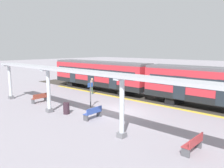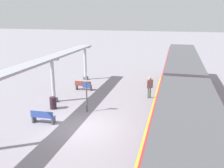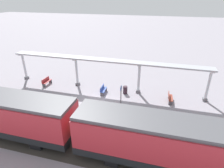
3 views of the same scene
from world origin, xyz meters
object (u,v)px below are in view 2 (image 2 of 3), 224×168
bench_near_end (43,117)px  trash_bin (53,103)px  train_near_carriage (182,74)px  bench_far_end (83,85)px  canopy_pillar_nearest (85,63)px  platform_info_sign (87,94)px  passenger_waiting_near_edge (149,85)px  canopy_pillar_second (53,80)px

bench_near_end → trash_bin: size_ratio=1.73×
train_near_carriage → bench_far_end: (8.49, 0.81, -1.39)m
canopy_pillar_nearest → bench_far_end: 3.99m
train_near_carriage → canopy_pillar_nearest: train_near_carriage is taller
train_near_carriage → platform_info_sign: 8.49m
trash_bin → canopy_pillar_nearest: bearing=-85.7°
trash_bin → platform_info_sign: (-2.59, -0.08, 0.89)m
train_near_carriage → passenger_waiting_near_edge: (2.48, 1.50, -0.71)m
bench_near_end → passenger_waiting_near_edge: bearing=-132.2°
bench_far_end → platform_info_sign: (-2.08, 4.75, 0.89)m
bench_far_end → passenger_waiting_near_edge: (-6.01, 0.69, 0.68)m
canopy_pillar_nearest → trash_bin: (-0.64, 8.42, -1.31)m
bench_far_end → trash_bin: trash_bin is taller
train_near_carriage → platform_info_sign: size_ratio=6.40×
canopy_pillar_nearest → bench_near_end: size_ratio=2.27×
platform_info_sign → bench_near_end: bearing=51.1°
canopy_pillar_nearest → bench_near_end: (-1.20, 10.85, -1.31)m
bench_far_end → platform_info_sign: size_ratio=0.69×
canopy_pillar_second → passenger_waiting_near_edge: bearing=-158.9°
bench_near_end → canopy_pillar_second: bearing=-72.4°
platform_info_sign → passenger_waiting_near_edge: platform_info_sign is taller
canopy_pillar_second → trash_bin: (-0.64, 1.37, -1.31)m
canopy_pillar_nearest → platform_info_sign: bearing=111.1°
train_near_carriage → passenger_waiting_near_edge: 2.98m
canopy_pillar_second → platform_info_sign: bearing=158.1°
platform_info_sign → trash_bin: bearing=1.7°
canopy_pillar_second → bench_far_end: 3.86m
train_near_carriage → bench_far_end: train_near_carriage is taller
bench_near_end → passenger_waiting_near_edge: (-5.94, -6.56, 0.68)m
train_near_carriage → platform_info_sign: (6.40, 5.55, -0.51)m
canopy_pillar_second → bench_near_end: size_ratio=2.27×
bench_near_end → trash_bin: (0.57, -2.43, -0.00)m
train_near_carriage → canopy_pillar_nearest: 10.02m
passenger_waiting_near_edge → train_near_carriage: bearing=-148.9°
platform_info_sign → passenger_waiting_near_edge: 5.65m
bench_near_end → bench_far_end: same height
train_near_carriage → canopy_pillar_second: (9.63, 4.26, -0.09)m
bench_near_end → passenger_waiting_near_edge: size_ratio=0.85×
canopy_pillar_second → trash_bin: 2.00m
train_near_carriage → passenger_waiting_near_edge: size_ratio=7.86×
canopy_pillar_second → train_near_carriage: bearing=-156.1°
passenger_waiting_near_edge → bench_far_end: bearing=-6.6°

